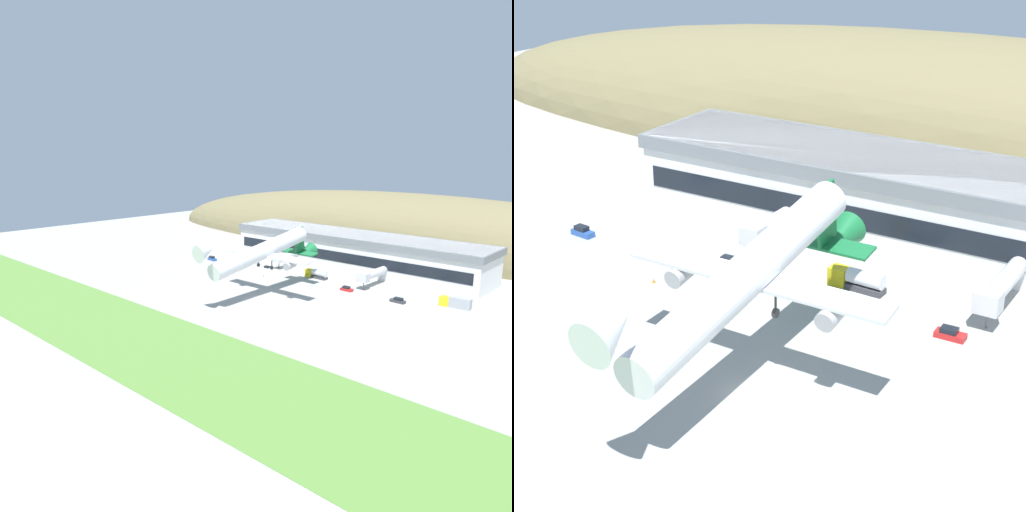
{
  "view_description": "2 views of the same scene",
  "coord_description": "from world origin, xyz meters",
  "views": [
    {
      "loc": [
        94.71,
        -104.25,
        43.07
      ],
      "look_at": [
        -3.8,
        2.53,
        11.8
      ],
      "focal_mm": 35.0,
      "sensor_mm": 36.0,
      "label": 1
    },
    {
      "loc": [
        44.63,
        -67.62,
        52.67
      ],
      "look_at": [
        -0.23,
        5.0,
        15.02
      ],
      "focal_mm": 60.0,
      "sensor_mm": 36.0,
      "label": 2
    }
  ],
  "objects": [
    {
      "name": "box_truck",
      "position": [
        45.8,
        30.35,
        1.47
      ],
      "size": [
        8.56,
        2.76,
        3.06
      ],
      "color": "gold",
      "rests_on": "ground_plane"
    },
    {
      "name": "service_car_0",
      "position": [
        14.48,
        24.15,
        0.59
      ],
      "size": [
        3.93,
        1.84,
        1.42
      ],
      "color": "#B21E1E",
      "rests_on": "ground_plane"
    },
    {
      "name": "fuel_truck",
      "position": [
        -1.7,
        30.56,
        1.48
      ],
      "size": [
        8.47,
        2.54,
        3.08
      ],
      "color": "gold",
      "rests_on": "ground_plane"
    },
    {
      "name": "jetway_1",
      "position": [
        17.49,
        33.61,
        3.99
      ],
      "size": [
        3.38,
        14.57,
        5.43
      ],
      "color": "silver",
      "rests_on": "ground_plane"
    },
    {
      "name": "cargo_airplane",
      "position": [
        -1.69,
        3.36,
        13.13
      ],
      "size": [
        32.99,
        50.2,
        12.4
      ],
      "color": "silver"
    },
    {
      "name": "traffic_cone_0",
      "position": [
        -16.45,
        20.1,
        0.28
      ],
      "size": [
        0.52,
        0.52,
        0.58
      ],
      "color": "orange",
      "rests_on": "ground_plane"
    },
    {
      "name": "terminal_building",
      "position": [
        -0.23,
        51.82,
        7.26
      ],
      "size": [
        97.87,
        21.36,
        12.83
      ],
      "color": "silver",
      "rests_on": "ground_plane"
    },
    {
      "name": "grass_strip_foreground",
      "position": [
        0.0,
        -42.77,
        0.04
      ],
      "size": [
        322.85,
        30.66,
        0.08
      ],
      "primitive_type": "cube",
      "color": "#568438",
      "rests_on": "ground_plane"
    },
    {
      "name": "service_car_3",
      "position": [
        -21.27,
        27.58,
        0.64
      ],
      "size": [
        3.87,
        1.8,
        1.56
      ],
      "color": "silver",
      "rests_on": "ground_plane"
    },
    {
      "name": "hill_backdrop",
      "position": [
        -5.45,
        100.87,
        0.0
      ],
      "size": [
        287.83,
        61.06,
        48.49
      ],
      "primitive_type": "ellipsoid",
      "color": "olive",
      "rests_on": "ground_plane"
    },
    {
      "name": "jetway_0",
      "position": [
        -19.69,
        35.24,
        3.99
      ],
      "size": [
        3.38,
        11.53,
        5.43
      ],
      "color": "silver",
      "rests_on": "ground_plane"
    },
    {
      "name": "service_car_1",
      "position": [
        31.9,
        23.78,
        0.6
      ],
      "size": [
        4.46,
        1.81,
        1.45
      ],
      "color": "#333338",
      "rests_on": "ground_plane"
    },
    {
      "name": "service_car_2",
      "position": [
        -48.16,
        25.04,
        0.69
      ],
      "size": [
        4.17,
        1.99,
        1.66
      ],
      "color": "#264C99",
      "rests_on": "ground_plane"
    },
    {
      "name": "ground_plane",
      "position": [
        0.0,
        0.0,
        0.0
      ],
      "size": [
        358.72,
        358.72,
        0.0
      ],
      "primitive_type": "plane",
      "color": "#9E9E99"
    },
    {
      "name": "traffic_cone_1",
      "position": [
        -27.37,
        17.34,
        0.28
      ],
      "size": [
        0.52,
        0.52,
        0.58
      ],
      "color": "orange",
      "rests_on": "ground_plane"
    }
  ]
}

